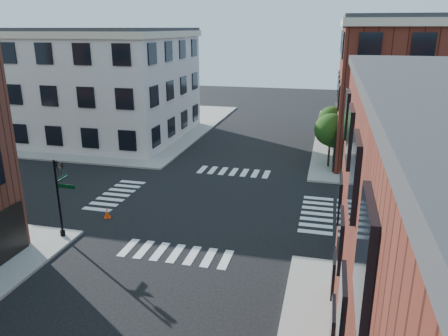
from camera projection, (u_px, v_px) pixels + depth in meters
ground at (211, 204)px, 29.39m from camera, size 120.00×120.00×0.00m
sidewalk_nw at (92, 124)px, 53.54m from camera, size 30.00×30.00×0.15m
building_nw at (80, 84)px, 46.79m from camera, size 22.00×16.00×11.00m
tree_near at (331, 131)px, 35.92m from camera, size 2.69×2.69×4.49m
tree_far at (332, 120)px, 41.56m from camera, size 2.43×2.43×4.07m
signal_pole at (60, 190)px, 23.87m from camera, size 1.29×1.24×4.60m
traffic_cone at (107, 213)px, 27.15m from camera, size 0.51×0.51×0.70m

